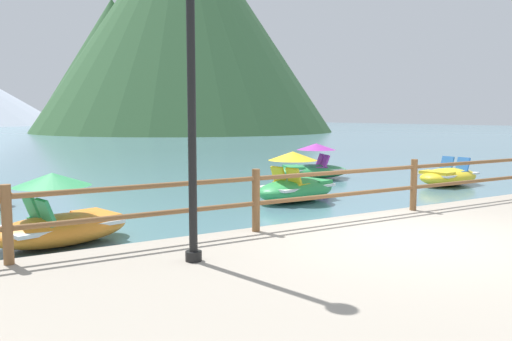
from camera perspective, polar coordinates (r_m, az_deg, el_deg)
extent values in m
plane|color=slate|center=(45.45, -23.86, 2.84)|extent=(200.00, 200.00, 0.00)
cylinder|color=brown|center=(6.74, -25.75, -5.41)|extent=(0.12, 0.12, 0.95)
cylinder|color=brown|center=(7.80, -0.01, -3.31)|extent=(0.12, 0.12, 0.95)
cylinder|color=brown|center=(9.97, 17.00, -1.52)|extent=(0.12, 0.12, 0.95)
cylinder|color=brown|center=(8.74, 9.59, -0.18)|extent=(23.80, 0.07, 0.07)
cylinder|color=brown|center=(8.79, 9.54, -2.64)|extent=(23.80, 0.07, 0.07)
cylinder|color=black|center=(6.13, -7.12, 7.68)|extent=(0.10, 0.10, 3.85)
cylinder|color=black|center=(6.36, -6.90, -9.35)|extent=(0.20, 0.20, 0.12)
ellipsoid|color=yellow|center=(17.07, 20.43, -0.64)|extent=(2.47, 1.63, 0.53)
cube|color=silver|center=(17.06, 20.45, -0.33)|extent=(1.93, 1.32, 0.06)
cube|color=blue|center=(17.34, 19.99, 0.01)|extent=(0.45, 0.45, 0.08)
cube|color=blue|center=(17.47, 20.33, 0.77)|extent=(0.26, 0.42, 0.43)
cube|color=blue|center=(17.07, 21.52, -0.14)|extent=(0.45, 0.45, 0.08)
cube|color=blue|center=(17.20, 21.85, 0.63)|extent=(0.26, 0.42, 0.43)
cube|color=yellow|center=(16.51, 19.32, -0.28)|extent=(0.63, 0.99, 0.12)
ellipsoid|color=orange|center=(9.30, -20.71, -6.11)|extent=(2.58, 1.86, 0.50)
cube|color=silver|center=(9.28, -20.73, -5.58)|extent=(2.03, 1.50, 0.06)
cube|color=#339956|center=(8.96, -21.04, -5.54)|extent=(0.49, 0.49, 0.08)
cube|color=#339956|center=(8.85, -22.16, -4.28)|extent=(0.30, 0.44, 0.43)
cube|color=#339956|center=(9.43, -22.38, -5.03)|extent=(0.49, 0.49, 0.08)
cube|color=#339956|center=(9.33, -23.45, -3.82)|extent=(0.30, 0.44, 0.43)
cube|color=orange|center=(9.55, -17.26, -4.78)|extent=(0.73, 1.02, 0.12)
cone|color=#339956|center=(9.12, -21.57, -0.92)|extent=(1.52, 1.52, 0.22)
ellipsoid|color=green|center=(13.08, 4.41, -2.15)|extent=(2.63, 1.77, 0.56)
cube|color=silver|center=(13.07, 4.41, -1.72)|extent=(2.06, 1.43, 0.06)
cube|color=yellow|center=(12.75, 4.73, -1.60)|extent=(0.48, 0.48, 0.08)
cube|color=yellow|center=(12.59, 4.19, -0.68)|extent=(0.29, 0.43, 0.43)
cube|color=yellow|center=(13.10, 3.05, -1.38)|extent=(0.48, 0.48, 0.08)
cube|color=yellow|center=(12.94, 2.51, -0.49)|extent=(0.29, 0.43, 0.43)
cube|color=green|center=(13.55, 6.30, -1.20)|extent=(0.71, 0.99, 0.12)
cone|color=yellow|center=(12.89, 4.08, 1.62)|extent=(1.46, 1.46, 0.22)
ellipsoid|color=green|center=(17.86, 6.25, -0.10)|extent=(2.80, 2.14, 0.48)
cube|color=silver|center=(17.85, 6.25, 0.16)|extent=(2.20, 1.72, 0.06)
cube|color=purple|center=(18.17, 6.54, 0.48)|extent=(0.51, 0.51, 0.08)
cube|color=purple|center=(18.21, 7.09, 1.18)|extent=(0.33, 0.45, 0.43)
cube|color=purple|center=(17.64, 7.10, 0.31)|extent=(0.51, 0.51, 0.08)
cube|color=purple|center=(17.68, 7.66, 1.03)|extent=(0.33, 0.45, 0.43)
cube|color=green|center=(17.65, 4.14, 0.31)|extent=(0.84, 1.10, 0.12)
cone|color=purple|center=(17.83, 6.66, 2.63)|extent=(1.69, 1.69, 0.22)
cone|color=#386038|center=(73.09, -7.97, 16.15)|extent=(40.07, 40.07, 30.04)
cone|color=#386038|center=(75.24, -15.47, 11.08)|extent=(22.04, 22.04, 18.03)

